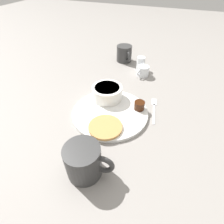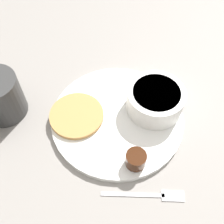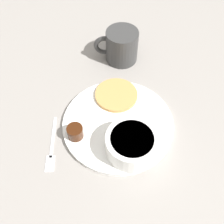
% 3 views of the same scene
% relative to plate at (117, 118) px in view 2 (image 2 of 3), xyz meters
% --- Properties ---
extents(ground_plane, '(4.00, 4.00, 0.00)m').
position_rel_plate_xyz_m(ground_plane, '(0.00, 0.00, -0.01)').
color(ground_plane, gray).
extents(plate, '(0.28, 0.28, 0.01)m').
position_rel_plate_xyz_m(plate, '(0.00, 0.00, 0.00)').
color(plate, white).
rests_on(plate, ground_plane).
extents(pancake_stack, '(0.11, 0.11, 0.01)m').
position_rel_plate_xyz_m(pancake_stack, '(0.02, -0.08, 0.01)').
color(pancake_stack, '#B78447').
rests_on(pancake_stack, plate).
extents(bowl, '(0.12, 0.12, 0.05)m').
position_rel_plate_xyz_m(bowl, '(-0.04, 0.07, 0.03)').
color(bowl, white).
rests_on(bowl, plate).
extents(syrup_cup, '(0.04, 0.04, 0.03)m').
position_rel_plate_xyz_m(syrup_cup, '(0.10, 0.05, 0.02)').
color(syrup_cup, '#38190A').
rests_on(syrup_cup, plate).
extents(butter_ramekin, '(0.05, 0.05, 0.04)m').
position_rel_plate_xyz_m(butter_ramekin, '(-0.04, 0.10, 0.02)').
color(butter_ramekin, white).
rests_on(butter_ramekin, plate).
extents(fork, '(0.04, 0.15, 0.00)m').
position_rel_plate_xyz_m(fork, '(0.15, 0.09, -0.00)').
color(fork, silver).
rests_on(fork, ground_plane).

